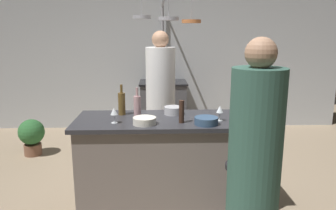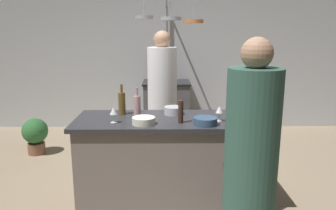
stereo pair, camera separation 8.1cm
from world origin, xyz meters
name	(u,v)px [view 1 (the left image)]	position (x,y,z in m)	size (l,w,h in m)	color
ground_plane	(169,203)	(0.00, 0.00, 0.00)	(9.00, 9.00, 0.00)	gray
back_wall	(163,56)	(0.00, 2.85, 1.30)	(6.40, 0.16, 2.60)	#B2B7BC
kitchen_island	(169,162)	(0.00, 0.00, 0.45)	(1.80, 0.72, 0.90)	slate
stove_range	(163,107)	(0.00, 2.45, 0.45)	(0.80, 0.64, 0.89)	#47474C
chef	(161,105)	(-0.06, 1.00, 0.80)	(0.37, 0.37, 1.73)	white
bar_stool_right	(240,199)	(0.56, -0.62, 0.38)	(0.28, 0.28, 0.68)	#4C4C51
guest_right	(254,172)	(0.54, -1.00, 0.78)	(0.36, 0.36, 1.69)	#33594C
overhead_pot_rack	(166,34)	(0.03, 1.81, 1.69)	(0.90, 1.50, 2.17)	gray
potted_plant	(32,135)	(-1.88, 1.42, 0.30)	(0.36, 0.36, 0.52)	brown
pepper_mill	(182,112)	(0.11, -0.15, 1.01)	(0.05, 0.05, 0.21)	#382319
wine_bottle_rose	(137,106)	(-0.30, 0.06, 1.01)	(0.07, 0.07, 0.29)	#B78C8E
wine_bottle_dark	(242,108)	(0.69, -0.07, 1.01)	(0.07, 0.07, 0.29)	black
wine_bottle_amber	(122,103)	(-0.46, 0.17, 1.02)	(0.07, 0.07, 0.31)	brown
wine_glass_near_left_guest	(114,112)	(-0.50, -0.15, 1.01)	(0.07, 0.07, 0.15)	silver
wine_glass_near_right_guest	(220,110)	(0.48, -0.10, 1.01)	(0.07, 0.07, 0.15)	silver
mixing_bowl_ceramic	(145,121)	(-0.23, -0.19, 0.93)	(0.21, 0.21, 0.06)	silver
mixing_bowl_steel	(173,110)	(0.05, 0.16, 0.94)	(0.18, 0.18, 0.08)	#B7B7BC
mixing_bowl_blue	(206,121)	(0.33, -0.22, 0.93)	(0.21, 0.21, 0.07)	#334C6B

